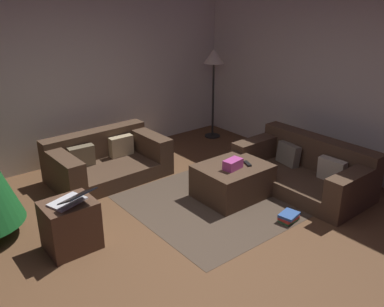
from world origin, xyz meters
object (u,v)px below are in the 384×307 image
Objects in this scene: book_stack at (289,217)px; corner_lamp at (214,63)px; side_table at (70,225)px; laptop at (71,200)px; gift_box at (233,164)px; couch_left at (105,160)px; ottoman at (232,181)px; tv_remote at (248,164)px; couch_right at (306,170)px.

book_stack is 3.34m from corner_lamp.
side_table is 2.03× the size of book_stack.
laptop is 0.30× the size of corner_lamp.
corner_lamp is (1.42, 1.99, 0.85)m from gift_box.
couch_left reaches higher than ottoman.
book_stack is at bearing 112.15° from couch_left.
tv_remote is 0.89m from book_stack.
couch_left is 1.89m from ottoman.
laptop reaches higher than gift_box.
couch_left is 1.92m from gift_box.
couch_right is 0.89m from tv_remote.
ottoman is 1.87× the size of laptop.
ottoman is (-0.96, 0.43, -0.04)m from couch_right.
gift_box is 0.16× the size of corner_lamp.
ottoman is at bearing -5.56° from side_table.
gift_box is at bearing 100.34° from book_stack.
tv_remote is at bearing -120.27° from corner_lamp.
couch_left is 3.02× the size of side_table.
gift_box is (0.93, -1.67, 0.25)m from couch_left.
laptop is (-1.11, -1.45, 0.34)m from couch_left.
couch_right is 6.69× the size of book_stack.
laptop is at bearing 51.41° from couch_left.
couch_right reaches higher than ottoman.
side_table is (-3.09, 0.64, 0.01)m from couch_right.
laptop reaches higher than side_table.
book_stack is at bearing 116.17° from couch_right.
couch_left is 10.13× the size of tv_remote.
couch_left is at bearing 43.49° from couch_right.
side_table reaches higher than book_stack.
ottoman is 2.60m from corner_lamp.
ottoman is 0.56× the size of corner_lamp.
tv_remote is 2.29m from laptop.
couch_left is 3.40× the size of laptop.
couch_left is 1.79m from side_table.
ottoman is 5.59× the size of tv_remote.
laptop is at bearing -152.79° from corner_lamp.
side_table is at bearing 107.71° from laptop.
gift_box reaches higher than ottoman.
couch_right is (1.97, -2.03, 0.01)m from couch_left.
gift_box is at bearing 117.78° from couch_left.
couch_right is at bearing -99.15° from corner_lamp.
corner_lamp reaches higher than couch_left.
side_table is (-2.05, 0.28, -0.23)m from gift_box.
couch_left reaches higher than side_table.
corner_lamp reaches higher than laptop.
tv_remote is at bearing -5.19° from gift_box.
side_table is 4.02m from corner_lamp.
laptop is at bearing -72.29° from side_table.
couch_right reaches higher than book_stack.
tv_remote is (0.24, -0.02, -0.05)m from gift_box.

